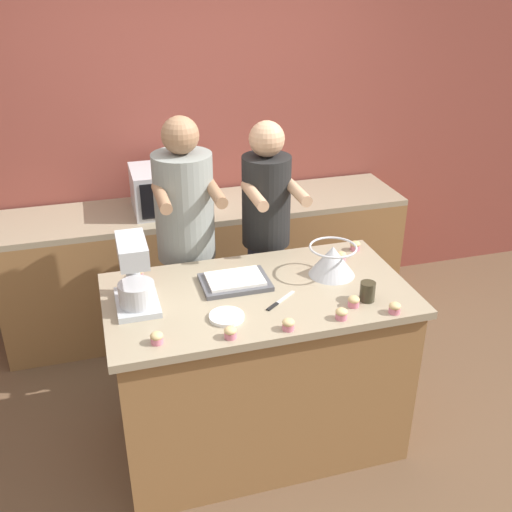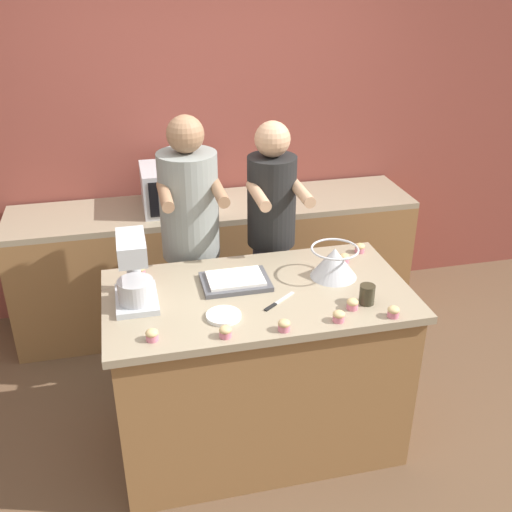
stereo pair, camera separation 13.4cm
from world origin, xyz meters
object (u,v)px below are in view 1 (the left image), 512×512
stand_mixer (135,277)px  baking_tray (235,281)px  cupcake_7 (230,332)px  cupcake_9 (341,256)px  knife (279,302)px  microwave_oven (168,189)px  drinking_glass (367,291)px  cupcake_8 (157,338)px  cupcake_3 (288,324)px  small_plate (227,317)px  cupcake_2 (395,308)px  cupcake_5 (341,314)px  person_right (266,247)px  cupcake_1 (354,301)px  cupcake_4 (138,281)px  person_left (187,255)px  cupcake_0 (138,273)px  mixing_bowl (332,260)px  cupcake_6 (355,246)px

stand_mixer → baking_tray: bearing=8.0°
cupcake_7 → cupcake_9: size_ratio=1.00×
knife → microwave_oven: bearing=102.2°
drinking_glass → cupcake_8: size_ratio=1.71×
drinking_glass → cupcake_3: size_ratio=1.71×
microwave_oven → small_plate: bearing=-88.7°
cupcake_2 → baking_tray: bearing=144.2°
cupcake_2 → cupcake_5: 0.26m
microwave_oven → drinking_glass: (0.73, -1.54, -0.05)m
cupcake_9 → person_right: bearing=126.5°
stand_mixer → drinking_glass: bearing=-13.5°
cupcake_1 → cupcake_4: 1.08m
person_right → baking_tray: person_right is taller
cupcake_2 → cupcake_7: (-0.79, 0.02, 0.00)m
baking_tray → cupcake_7: (-0.14, -0.45, 0.01)m
stand_mixer → knife: size_ratio=1.89×
person_left → cupcake_0: (-0.31, -0.30, 0.08)m
person_left → cupcake_8: bearing=-107.8°
cupcake_7 → cupcake_9: bearing=35.9°
cupcake_0 → small_plate: bearing=-55.2°
stand_mixer → baking_tray: (0.50, 0.07, -0.14)m
knife → mixing_bowl: bearing=28.9°
cupcake_5 → drinking_glass: bearing=32.7°
stand_mixer → small_plate: stand_mixer is taller
person_right → cupcake_8: person_right is taller
cupcake_0 → cupcake_4: (-0.01, -0.08, 0.00)m
cupcake_7 → drinking_glass: bearing=10.0°
small_plate → cupcake_6: 1.00m
microwave_oven → drinking_glass: size_ratio=4.95×
cupcake_0 → cupcake_7: 0.74m
cupcake_4 → cupcake_6: 1.23m
baking_tray → knife: bearing=-55.2°
cupcake_6 → cupcake_2: bearing=-98.8°
cupcake_3 → cupcake_9: bearing=48.4°
baking_tray → cupcake_6: size_ratio=6.06×
cupcake_0 → cupcake_5: bearing=-37.4°
cupcake_1 → cupcake_9: same height
microwave_oven → cupcake_7: bearing=-89.5°
stand_mixer → drinking_glass: 1.11m
small_plate → cupcake_2: cupcake_2 is taller
mixing_bowl → cupcake_7: mixing_bowl is taller
mixing_bowl → cupcake_1: (-0.02, -0.33, -0.06)m
cupcake_0 → cupcake_6: same height
baking_tray → knife: (0.16, -0.23, -0.02)m
cupcake_1 → stand_mixer: bearing=163.6°
cupcake_3 → cupcake_7: (-0.26, 0.01, 0.00)m
stand_mixer → cupcake_3: stand_mixer is taller
cupcake_2 → cupcake_4: (-1.12, 0.60, 0.00)m
cupcake_0 → cupcake_6: 1.22m
stand_mixer → cupcake_2: size_ratio=6.18×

